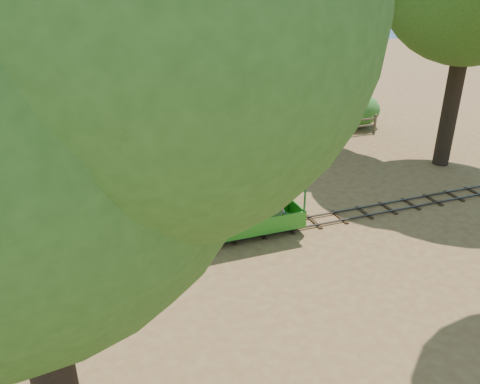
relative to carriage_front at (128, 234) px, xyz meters
name	(u,v)px	position (x,y,z in m)	size (l,w,h in m)	color
ground	(287,228)	(5.16, 0.01, -0.77)	(90.00, 90.00, 0.00)	olive
track	(287,226)	(5.16, 0.01, -0.70)	(22.00, 1.00, 0.10)	#3F3D3A
carriage_front	(128,234)	(0.00, 0.00, 0.00)	(3.31, 1.37, 1.72)	#2F841C
carriage_rear	(252,213)	(3.91, 0.03, -0.02)	(3.31, 1.35, 1.72)	#2F841C
fence	(214,140)	(5.16, 8.01, -0.19)	(18.10, 0.10, 1.00)	brown
shrub_west	(97,139)	(-0.07, 9.31, 0.09)	(2.48, 1.91, 1.72)	#2D6B1E
shrub_mid_w	(140,130)	(1.91, 9.31, 0.28)	(3.02, 2.32, 2.09)	#2D6B1E
shrub_mid_e	(279,121)	(9.10, 9.31, 0.04)	(2.35, 1.81, 1.63)	#2D6B1E
shrub_east	(357,111)	(13.85, 9.31, 0.15)	(2.64, 2.03, 1.83)	#2D6B1E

